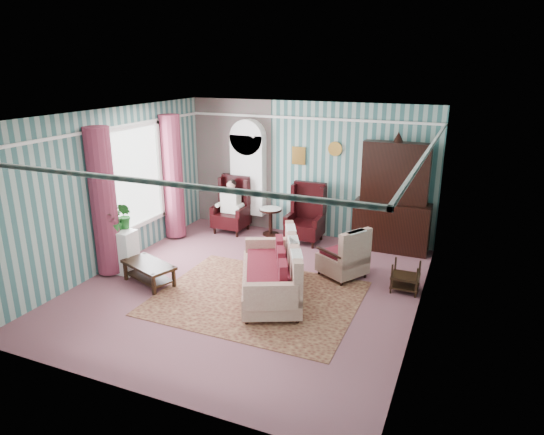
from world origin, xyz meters
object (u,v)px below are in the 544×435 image
at_px(round_side_table, 271,222).
at_px(wingback_left, 231,205).
at_px(floral_armchair, 343,250).
at_px(coffee_table, 149,273).
at_px(wingback_right, 305,214).
at_px(plant_stand, 121,251).
at_px(seated_woman, 231,206).
at_px(nest_table, 406,276).
at_px(bookcase, 248,181).
at_px(sofa, 270,267).
at_px(dresser_hutch, 394,194).

bearing_deg(round_side_table, wingback_left, -170.54).
relative_size(floral_armchair, coffee_table, 1.03).
xyz_separation_m(wingback_right, round_side_table, (-0.85, 0.15, -0.33)).
xyz_separation_m(wingback_left, plant_stand, (-0.80, -2.75, -0.22)).
height_order(seated_woman, plant_stand, seated_woman).
height_order(wingback_left, seated_woman, wingback_left).
height_order(round_side_table, nest_table, round_side_table).
height_order(bookcase, coffee_table, bookcase).
height_order(nest_table, coffee_table, nest_table).
xyz_separation_m(wingback_left, sofa, (2.07, -2.60, -0.11)).
bearing_deg(wingback_left, nest_table, -20.85).
height_order(wingback_right, seated_woman, wingback_right).
bearing_deg(wingback_left, sofa, -51.53).
distance_m(plant_stand, coffee_table, 0.81).
distance_m(bookcase, plant_stand, 3.39).
distance_m(nest_table, coffee_table, 4.36).
height_order(wingback_right, plant_stand, wingback_right).
bearing_deg(coffee_table, seated_woman, 89.10).
distance_m(bookcase, floral_armchair, 3.28).
bearing_deg(nest_table, dresser_hutch, 107.39).
xyz_separation_m(seated_woman, sofa, (2.07, -2.60, -0.08)).
distance_m(wingback_right, round_side_table, 0.92).
distance_m(bookcase, wingback_left, 0.68).
relative_size(sofa, floral_armchair, 1.97).
bearing_deg(wingback_right, sofa, -83.06).
xyz_separation_m(nest_table, sofa, (-2.00, -1.05, 0.24)).
height_order(sofa, floral_armchair, sofa).
relative_size(nest_table, plant_stand, 0.68).
xyz_separation_m(dresser_hutch, coffee_table, (-3.55, -3.24, -0.99)).
xyz_separation_m(dresser_hutch, sofa, (-1.43, -2.87, -0.67)).
relative_size(dresser_hutch, floral_armchair, 2.32).
bearing_deg(floral_armchair, bookcase, 87.76).
xyz_separation_m(wingback_right, sofa, (0.32, -2.60, -0.11)).
distance_m(dresser_hutch, wingback_left, 3.55).
height_order(seated_woman, nest_table, seated_woman).
bearing_deg(sofa, dresser_hutch, -51.52).
relative_size(wingback_left, nest_table, 2.31).
bearing_deg(bookcase, dresser_hutch, -2.11).
xyz_separation_m(bookcase, floral_armchair, (2.69, -1.76, -0.61)).
relative_size(dresser_hutch, wingback_right, 1.89).
bearing_deg(nest_table, sofa, -152.34).
xyz_separation_m(nest_table, plant_stand, (-4.87, -1.20, 0.13)).
bearing_deg(wingback_left, coffee_table, -90.90).
relative_size(dresser_hutch, coffee_table, 2.39).
distance_m(dresser_hutch, seated_woman, 3.56).
xyz_separation_m(bookcase, nest_table, (3.82, -1.94, -0.85)).
distance_m(wingback_right, sofa, 2.62).
bearing_deg(dresser_hutch, plant_stand, -144.92).
height_order(dresser_hutch, seated_woman, dresser_hutch).
xyz_separation_m(bookcase, plant_stand, (-1.05, -3.14, -0.72)).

